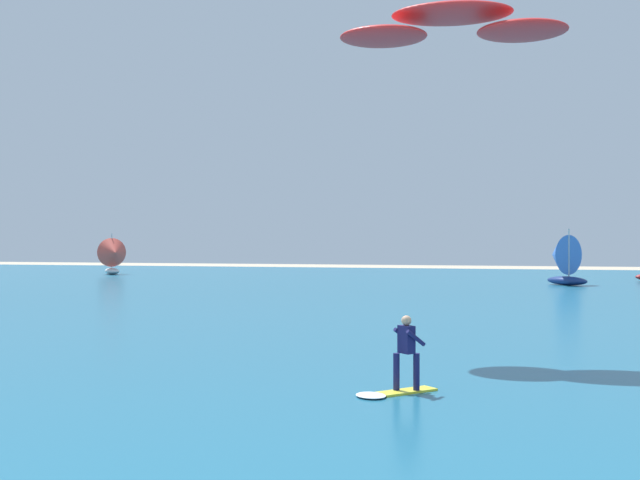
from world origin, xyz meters
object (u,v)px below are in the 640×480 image
object	(u,v)px
sailboat_far_left	(561,259)
sailboat_near_shore	(113,256)
kitesurfer	(399,365)
kite	(452,26)

from	to	relation	value
sailboat_far_left	sailboat_near_shore	world-z (taller)	sailboat_far_left
kitesurfer	sailboat_near_shore	size ratio (longest dim) A/B	0.44
kitesurfer	kite	world-z (taller)	kite
kitesurfer	sailboat_far_left	world-z (taller)	sailboat_far_left
kite	sailboat_near_shore	xyz separation A→B (m)	(-37.64, 45.04, -7.80)
sailboat_near_shore	kite	bearing A→B (deg)	-50.12
kitesurfer	kite	xyz separation A→B (m)	(0.55, 6.46, 9.08)
kitesurfer	kite	distance (m)	11.16
sailboat_far_left	sailboat_near_shore	bearing A→B (deg)	169.94
kitesurfer	sailboat_near_shore	world-z (taller)	sailboat_near_shore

